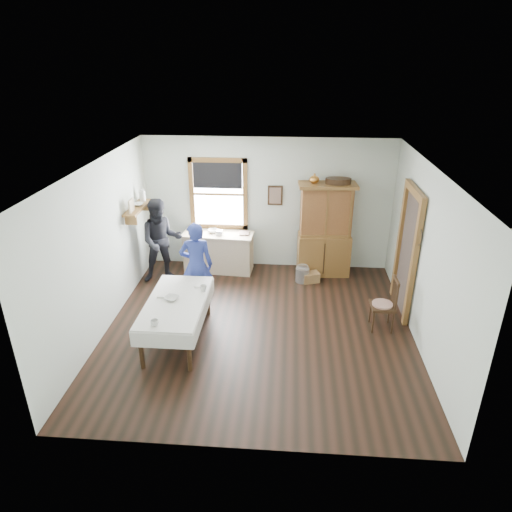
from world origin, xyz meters
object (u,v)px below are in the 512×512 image
Objects in this scene: figure_dark at (162,244)px; spindle_chair at (383,304)px; china_hutch at (325,230)px; woman_blue at (197,268)px; dining_table at (177,320)px; pail at (302,275)px; wicker_basket at (310,277)px; work_counter at (219,252)px.

spindle_chair is at bearing -38.66° from figure_dark.
woman_blue is (-2.30, -1.47, -0.21)m from china_hutch.
dining_table is 2.94m from pail.
figure_dark is at bearing -56.01° from woman_blue.
wicker_basket is 2.39m from woman_blue.
woman_blue is (0.12, 1.08, 0.38)m from dining_table.
wicker_basket is at bearing -126.22° from china_hutch.
work_counter is 4.33× the size of wicker_basket.
dining_table is 1.12× the size of figure_dark.
wicker_basket is at bearing 1.01° from pail.
dining_table is (-0.27, -2.53, -0.06)m from work_counter.
figure_dark reaches higher than spindle_chair.
spindle_chair is (3.27, 0.57, 0.11)m from dining_table.
woman_blue reaches higher than spindle_chair.
china_hutch is 1.09× the size of dining_table.
work_counter is 0.92× the size of figure_dark.
spindle_chair is at bearing 162.23° from woman_blue.
work_counter is 0.82× the size of dining_table.
woman_blue is (-2.04, -1.07, 0.64)m from wicker_basket.
china_hutch is 2.07× the size of spindle_chair.
wicker_basket is (-0.26, -0.41, -0.85)m from china_hutch.
spindle_chair is 2.77× the size of wicker_basket.
china_hutch is 5.74× the size of wicker_basket.
woman_blue is 0.95× the size of figure_dark.
wicker_basket is (2.16, 2.15, -0.25)m from dining_table.
china_hutch reaches higher than dining_table.
spindle_chair reaches higher than dining_table.
figure_dark is at bearing -177.78° from wicker_basket.
figure_dark reaches higher than pail.
pail is at bearing 127.76° from spindle_chair.
wicker_basket is (0.16, 0.00, -0.05)m from pail.
work_counter reaches higher than dining_table.
spindle_chair is at bearing -70.48° from china_hutch.
spindle_chair reaches higher than work_counter.
figure_dark is (-4.03, 1.46, 0.32)m from spindle_chair.
figure_dark reaches higher than work_counter.
china_hutch is 1.22× the size of figure_dark.
work_counter is at bearing 145.67° from spindle_chair.
dining_table is at bearing -135.18° from wicker_basket.
spindle_chair reaches higher than pail.
china_hutch is 0.98m from wicker_basket.
china_hutch is 1.00m from pail.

